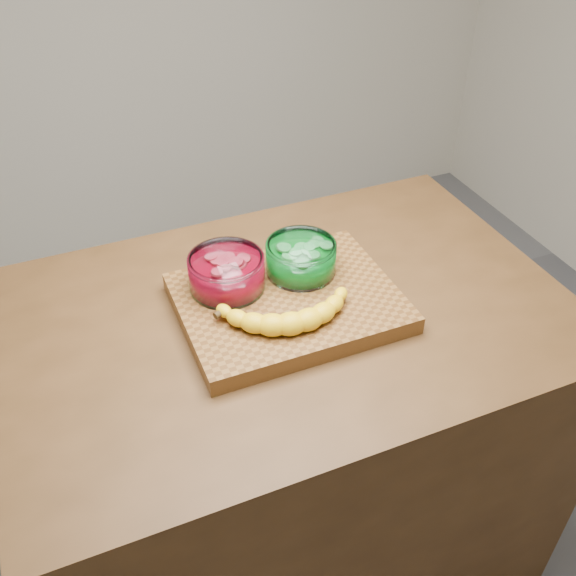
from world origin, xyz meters
name	(u,v)px	position (x,y,z in m)	size (l,w,h in m)	color
ground	(288,538)	(0.00, 0.00, 0.00)	(3.50, 3.50, 0.00)	#515155
counter	(288,444)	(0.00, 0.00, 0.45)	(1.20, 0.80, 0.90)	#4A2E16
cutting_board	(288,303)	(0.00, 0.00, 0.92)	(0.45, 0.35, 0.04)	brown
bowl_red	(227,273)	(-0.11, 0.08, 0.98)	(0.16, 0.16, 0.07)	white
bowl_green	(301,258)	(0.06, 0.07, 0.97)	(0.15, 0.15, 0.07)	white
banana	(288,309)	(-0.03, -0.06, 0.96)	(0.31, 0.16, 0.04)	yellow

